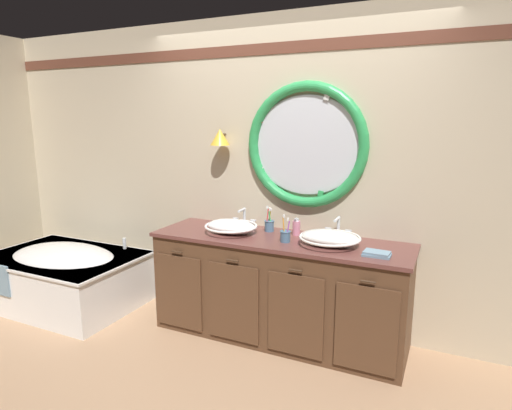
{
  "coord_description": "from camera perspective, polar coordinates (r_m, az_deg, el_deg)",
  "views": [
    {
      "loc": [
        1.3,
        -2.8,
        1.78
      ],
      "look_at": [
        -0.12,
        0.25,
        1.09
      ],
      "focal_mm": 30.21,
      "sensor_mm": 36.0,
      "label": 1
    }
  ],
  "objects": [
    {
      "name": "ground_plane",
      "position": [
        3.56,
        0.08,
        -18.44
      ],
      "size": [
        14.0,
        14.0,
        0.0
      ],
      "primitive_type": "plane",
      "color": "tan"
    },
    {
      "name": "faucet_set_right",
      "position": [
        3.47,
        10.8,
        -3.16
      ],
      "size": [
        0.22,
        0.14,
        0.17
      ],
      "color": "silver",
      "rests_on": "vanity_counter"
    },
    {
      "name": "folded_hand_towel",
      "position": [
        3.09,
        15.7,
        -6.24
      ],
      "size": [
        0.19,
        0.13,
        0.03
      ],
      "color": "#7593A8",
      "rests_on": "vanity_counter"
    },
    {
      "name": "sink_basin_right",
      "position": [
        3.25,
        9.75,
        -4.3
      ],
      "size": [
        0.46,
        0.46,
        0.12
      ],
      "color": "white",
      "rests_on": "vanity_counter"
    },
    {
      "name": "toothbrush_holder_left",
      "position": [
        3.6,
        1.78,
        -2.65
      ],
      "size": [
        0.09,
        0.09,
        0.22
      ],
      "color": "slate",
      "rests_on": "vanity_counter"
    },
    {
      "name": "toothbrush_holder_right",
      "position": [
        3.3,
        3.91,
        -4.06
      ],
      "size": [
        0.08,
        0.08,
        0.21
      ],
      "color": "slate",
      "rests_on": "vanity_counter"
    },
    {
      "name": "back_wall_assembly",
      "position": [
        3.65,
        4.13,
        4.32
      ],
      "size": [
        6.4,
        0.26,
        2.6
      ],
      "color": "beige",
      "rests_on": "ground_plane"
    },
    {
      "name": "faucet_set_left",
      "position": [
        3.75,
        -1.59,
        -1.9
      ],
      "size": [
        0.22,
        0.13,
        0.17
      ],
      "color": "silver",
      "rests_on": "vanity_counter"
    },
    {
      "name": "vanity_counter",
      "position": [
        3.55,
        3.0,
        -10.91
      ],
      "size": [
        2.06,
        0.63,
        0.84
      ],
      "color": "brown",
      "rests_on": "ground_plane"
    },
    {
      "name": "bathtub",
      "position": [
        4.58,
        -24.0,
        -8.31
      ],
      "size": [
        1.44,
        0.98,
        0.6
      ],
      "color": "white",
      "rests_on": "ground_plane"
    },
    {
      "name": "sink_basin_left",
      "position": [
        3.55,
        -3.33,
        -2.83
      ],
      "size": [
        0.44,
        0.44,
        0.11
      ],
      "color": "white",
      "rests_on": "vanity_counter"
    },
    {
      "name": "soap_dispenser",
      "position": [
        3.5,
        5.37,
        -2.98
      ],
      "size": [
        0.06,
        0.07,
        0.15
      ],
      "color": "pink",
      "rests_on": "vanity_counter"
    }
  ]
}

